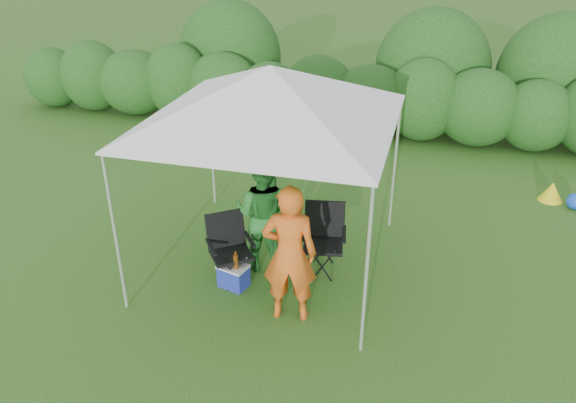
% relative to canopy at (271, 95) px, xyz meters
% --- Properties ---
extents(ground, '(70.00, 70.00, 0.00)m').
position_rel_canopy_xyz_m(ground, '(0.00, -0.50, -2.46)').
color(ground, '#366520').
extents(hedge, '(16.42, 1.53, 1.80)m').
position_rel_canopy_xyz_m(hedge, '(0.10, 5.50, -1.63)').
color(hedge, '#23551B').
rests_on(hedge, ground).
extents(canopy, '(3.10, 3.10, 2.83)m').
position_rel_canopy_xyz_m(canopy, '(0.00, 0.00, 0.00)').
color(canopy, silver).
rests_on(canopy, ground).
extents(chair_right, '(0.67, 0.62, 0.97)m').
position_rel_canopy_xyz_m(chair_right, '(0.72, 0.03, -1.91)').
color(chair_right, black).
rests_on(chair_right, ground).
extents(chair_left, '(0.74, 0.73, 0.93)m').
position_rel_canopy_xyz_m(chair_left, '(-0.46, -0.52, -1.94)').
color(chair_left, black).
rests_on(chair_left, ground).
extents(man, '(0.72, 0.54, 1.79)m').
position_rel_canopy_xyz_m(man, '(0.54, -1.11, -1.57)').
color(man, orange).
rests_on(man, ground).
extents(woman, '(0.86, 0.69, 1.69)m').
position_rel_canopy_xyz_m(woman, '(-0.08, -0.14, -1.62)').
color(woman, '#27792D').
rests_on(woman, ground).
extents(cooler, '(0.44, 0.37, 0.32)m').
position_rel_canopy_xyz_m(cooler, '(-0.34, -0.72, -2.30)').
color(cooler, '#2431A6').
rests_on(cooler, ground).
extents(bottle, '(0.07, 0.07, 0.26)m').
position_rel_canopy_xyz_m(bottle, '(-0.28, -0.76, -2.01)').
color(bottle, '#592D0C').
rests_on(bottle, cooler).
extents(lawn_toy, '(0.68, 0.57, 0.34)m').
position_rel_canopy_xyz_m(lawn_toy, '(4.20, 3.05, -2.30)').
color(lawn_toy, yellow).
rests_on(lawn_toy, ground).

